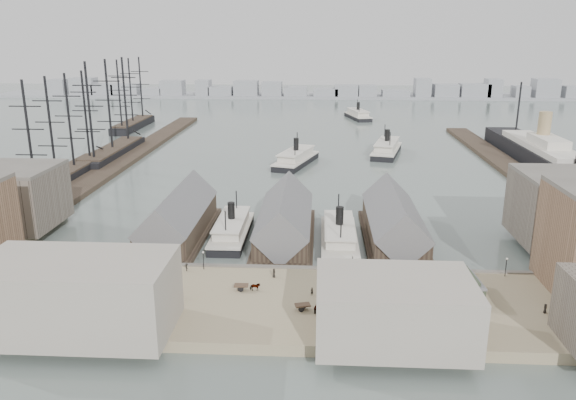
# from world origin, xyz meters

# --- Properties ---
(ground) EXTENTS (900.00, 900.00, 0.00)m
(ground) POSITION_xyz_m (0.00, 0.00, 0.00)
(ground) COLOR #54625D
(ground) RESTS_ON ground
(quay) EXTENTS (180.00, 30.00, 2.00)m
(quay) POSITION_xyz_m (0.00, -20.00, 1.00)
(quay) COLOR #8A7B5D
(quay) RESTS_ON ground
(seawall) EXTENTS (180.00, 1.20, 2.30)m
(seawall) POSITION_xyz_m (0.00, -5.20, 1.15)
(seawall) COLOR #59544C
(seawall) RESTS_ON ground
(west_wharf) EXTENTS (10.00, 220.00, 1.60)m
(west_wharf) POSITION_xyz_m (-68.00, 100.00, 0.80)
(west_wharf) COLOR #2D231C
(west_wharf) RESTS_ON ground
(east_wharf) EXTENTS (10.00, 180.00, 1.60)m
(east_wharf) POSITION_xyz_m (78.00, 90.00, 0.80)
(east_wharf) COLOR #2D231C
(east_wharf) RESTS_ON ground
(ferry_shed_west) EXTENTS (14.00, 42.00, 12.60)m
(ferry_shed_west) POSITION_xyz_m (-26.00, 16.88, 4.64)
(ferry_shed_west) COLOR #2D231C
(ferry_shed_west) RESTS_ON ground
(ferry_shed_center) EXTENTS (14.00, 42.00, 12.60)m
(ferry_shed_center) POSITION_xyz_m (0.00, 16.88, 4.64)
(ferry_shed_center) COLOR #2D231C
(ferry_shed_center) RESTS_ON ground
(ferry_shed_east) EXTENTS (14.00, 42.00, 12.60)m
(ferry_shed_east) POSITION_xyz_m (26.00, 16.88, 4.64)
(ferry_shed_east) COLOR #2D231C
(ferry_shed_east) RESTS_ON ground
(warehouse_west_back) EXTENTS (26.00, 20.00, 14.00)m
(warehouse_west_back) POSITION_xyz_m (-70.00, 18.00, 9.00)
(warehouse_west_back) COLOR #60564C
(warehouse_west_back) RESTS_ON west_land
(street_bldg_center) EXTENTS (24.00, 16.00, 10.00)m
(street_bldg_center) POSITION_xyz_m (20.00, -32.00, 7.00)
(street_bldg_center) COLOR gray
(street_bldg_center) RESTS_ON quay
(street_bldg_west) EXTENTS (30.00, 16.00, 12.00)m
(street_bldg_west) POSITION_xyz_m (-30.00, -32.00, 8.00)
(street_bldg_west) COLOR gray
(street_bldg_west) RESTS_ON quay
(lamp_post_far_w) EXTENTS (0.44, 0.44, 3.92)m
(lamp_post_far_w) POSITION_xyz_m (-45.00, -7.00, 4.71)
(lamp_post_far_w) COLOR black
(lamp_post_far_w) RESTS_ON quay
(lamp_post_near_w) EXTENTS (0.44, 0.44, 3.92)m
(lamp_post_near_w) POSITION_xyz_m (-15.00, -7.00, 4.71)
(lamp_post_near_w) COLOR black
(lamp_post_near_w) RESTS_ON quay
(lamp_post_near_e) EXTENTS (0.44, 0.44, 3.92)m
(lamp_post_near_e) POSITION_xyz_m (15.00, -7.00, 4.71)
(lamp_post_near_e) COLOR black
(lamp_post_near_e) RESTS_ON quay
(lamp_post_far_e) EXTENTS (0.44, 0.44, 3.92)m
(lamp_post_far_e) POSITION_xyz_m (45.00, -7.00, 4.71)
(lamp_post_far_e) COLOR black
(lamp_post_far_e) RESTS_ON quay
(far_shore) EXTENTS (500.00, 40.00, 15.72)m
(far_shore) POSITION_xyz_m (-2.07, 334.14, 3.91)
(far_shore) COLOR gray
(far_shore) RESTS_ON ground
(ferry_docked_west) EXTENTS (7.97, 26.58, 9.49)m
(ferry_docked_west) POSITION_xyz_m (-13.00, 17.12, 2.22)
(ferry_docked_west) COLOR black
(ferry_docked_west) RESTS_ON ground
(ferry_docked_east) EXTENTS (8.37, 27.91, 9.97)m
(ferry_docked_east) POSITION_xyz_m (13.00, 13.55, 2.34)
(ferry_docked_east) COLOR black
(ferry_docked_east) RESTS_ON ground
(ferry_open_near) EXTENTS (17.47, 31.68, 10.84)m
(ferry_open_near) POSITION_xyz_m (-0.84, 98.13, 2.54)
(ferry_open_near) COLOR black
(ferry_open_near) RESTS_ON ground
(ferry_open_mid) EXTENTS (16.23, 32.23, 11.04)m
(ferry_open_mid) POSITION_xyz_m (35.72, 118.94, 2.59)
(ferry_open_mid) COLOR black
(ferry_open_mid) RESTS_ON ground
(ferry_open_far) EXTENTS (15.40, 29.99, 10.27)m
(ferry_open_far) POSITION_xyz_m (30.22, 221.07, 2.41)
(ferry_open_far) COLOR black
(ferry_open_far) RESTS_ON ground
(sailing_ship_near) EXTENTS (8.61, 59.34, 35.42)m
(sailing_ship_near) POSITION_xyz_m (-77.54, 68.71, 2.60)
(sailing_ship_near) COLOR black
(sailing_ship_near) RESTS_ON ground
(sailing_ship_mid) EXTENTS (9.42, 54.43, 38.73)m
(sailing_ship_mid) POSITION_xyz_m (-74.99, 106.27, 2.77)
(sailing_ship_mid) COLOR black
(sailing_ship_mid) RESTS_ON ground
(sailing_ship_far) EXTENTS (8.79, 48.81, 36.12)m
(sailing_ship_far) POSITION_xyz_m (-90.62, 179.31, 2.61)
(sailing_ship_far) COLOR black
(sailing_ship_far) RESTS_ON ground
(ocean_steamer) EXTENTS (13.81, 100.91, 20.18)m
(ocean_steamer) POSITION_xyz_m (92.00, 103.00, 4.34)
(ocean_steamer) COLOR black
(ocean_steamer) RESTS_ON ground
(tram) EXTENTS (3.33, 10.47, 3.67)m
(tram) POSITION_xyz_m (35.67, -16.19, 3.88)
(tram) COLOR black
(tram) RESTS_ON quay
(horse_cart_left) EXTENTS (4.63, 1.53, 1.57)m
(horse_cart_left) POSITION_xyz_m (-38.20, -14.79, 2.80)
(horse_cart_left) COLOR black
(horse_cart_left) RESTS_ON quay
(horse_cart_center) EXTENTS (4.90, 1.60, 1.62)m
(horse_cart_center) POSITION_xyz_m (-4.24, -16.33, 2.82)
(horse_cart_center) COLOR black
(horse_cart_center) RESTS_ON quay
(horse_cart_right) EXTENTS (4.83, 2.71, 1.61)m
(horse_cart_right) POSITION_xyz_m (7.49, -24.00, 2.81)
(horse_cart_right) COLOR black
(horse_cart_right) RESTS_ON quay
(pedestrian_0) EXTENTS (0.46, 0.61, 1.58)m
(pedestrian_0) POSITION_xyz_m (-49.70, -14.48, 2.79)
(pedestrian_0) COLOR black
(pedestrian_0) RESTS_ON quay
(pedestrian_1) EXTENTS (0.66, 0.85, 1.72)m
(pedestrian_1) POSITION_xyz_m (-37.66, -23.64, 2.86)
(pedestrian_1) COLOR black
(pedestrian_1) RESTS_ON quay
(pedestrian_2) EXTENTS (1.06, 1.19, 1.60)m
(pedestrian_2) POSITION_xyz_m (-18.23, -8.00, 2.80)
(pedestrian_2) COLOR black
(pedestrian_2) RESTS_ON quay
(pedestrian_3) EXTENTS (1.04, 0.87, 1.67)m
(pedestrian_3) POSITION_xyz_m (-17.51, -25.35, 2.83)
(pedestrian_3) COLOR black
(pedestrian_3) RESTS_ON quay
(pedestrian_4) EXTENTS (0.71, 0.95, 1.76)m
(pedestrian_4) POSITION_xyz_m (-0.46, -10.04, 2.88)
(pedestrian_4) COLOR black
(pedestrian_4) RESTS_ON quay
(pedestrian_5) EXTENTS (0.71, 0.68, 1.58)m
(pedestrian_5) POSITION_xyz_m (7.10, -17.60, 2.79)
(pedestrian_5) COLOR black
(pedestrian_5) RESTS_ON quay
(pedestrian_6) EXTENTS (1.05, 1.11, 1.81)m
(pedestrian_6) POSITION_xyz_m (29.18, -8.15, 2.90)
(pedestrian_6) COLOR black
(pedestrian_6) RESTS_ON quay
(pedestrian_7) EXTENTS (0.99, 1.28, 1.74)m
(pedestrian_7) POSITION_xyz_m (22.80, -21.96, 2.87)
(pedestrian_7) COLOR black
(pedestrian_7) RESTS_ON quay
(pedestrian_8) EXTENTS (0.48, 0.95, 1.57)m
(pedestrian_8) POSITION_xyz_m (34.20, -16.88, 2.78)
(pedestrian_8) COLOR black
(pedestrian_8) RESTS_ON quay
(pedestrian_9) EXTENTS (0.71, 0.93, 1.70)m
(pedestrian_9) POSITION_xyz_m (47.03, -22.08, 2.85)
(pedestrian_9) COLOR black
(pedestrian_9) RESTS_ON quay
(pedestrian_10) EXTENTS (0.90, 1.01, 1.64)m
(pedestrian_10) POSITION_xyz_m (-16.60, -19.88, 2.82)
(pedestrian_10) COLOR black
(pedestrian_10) RESTS_ON quay
(pedestrian_11) EXTENTS (0.78, 0.74, 1.74)m
(pedestrian_11) POSITION_xyz_m (23.26, -21.68, 2.87)
(pedestrian_11) COLOR black
(pedestrian_11) RESTS_ON quay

